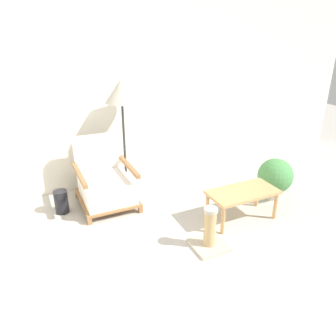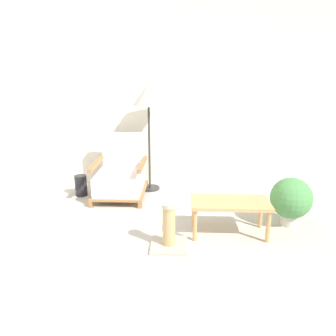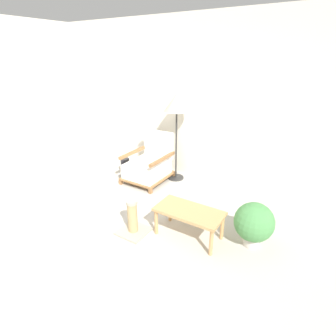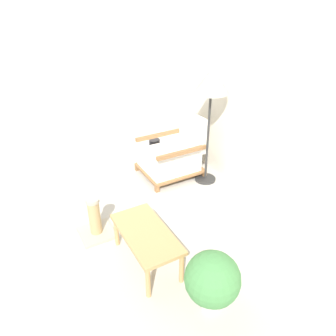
# 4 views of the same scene
# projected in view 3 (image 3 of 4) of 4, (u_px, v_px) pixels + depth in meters

# --- Properties ---
(ground_plane) EXTENTS (14.00, 14.00, 0.00)m
(ground_plane) POSITION_uv_depth(u_px,v_px,m) (87.00, 250.00, 3.05)
(ground_plane) COLOR #B7B2A8
(wall_back) EXTENTS (8.00, 0.06, 2.70)m
(wall_back) POSITION_uv_depth(u_px,v_px,m) (191.00, 102.00, 4.48)
(wall_back) COLOR silver
(wall_back) RESTS_ON ground_plane
(armchair) EXTENTS (0.69, 0.80, 0.84)m
(armchair) POSITION_uv_depth(u_px,v_px,m) (149.00, 165.00, 4.66)
(armchair) COLOR olive
(armchair) RESTS_ON ground_plane
(floor_lamp) EXTENTS (0.43, 0.43, 1.53)m
(floor_lamp) POSITION_uv_depth(u_px,v_px,m) (177.00, 106.00, 4.31)
(floor_lamp) COLOR #2D2D2D
(floor_lamp) RESTS_ON ground_plane
(coffee_table) EXTENTS (0.82, 0.41, 0.38)m
(coffee_table) POSITION_uv_depth(u_px,v_px,m) (189.00, 214.00, 3.16)
(coffee_table) COLOR tan
(coffee_table) RESTS_ON ground_plane
(vase) EXTENTS (0.17, 0.17, 0.29)m
(vase) POSITION_uv_depth(u_px,v_px,m) (125.00, 166.00, 4.99)
(vase) COLOR black
(vase) RESTS_ON ground_plane
(potted_plant) EXTENTS (0.46, 0.46, 0.55)m
(potted_plant) POSITION_uv_depth(u_px,v_px,m) (254.00, 223.00, 3.01)
(potted_plant) COLOR beige
(potted_plant) RESTS_ON ground_plane
(scratching_post) EXTENTS (0.36, 0.36, 0.46)m
(scratching_post) POSITION_uv_depth(u_px,v_px,m) (133.00, 221.00, 3.29)
(scratching_post) COLOR #B2A893
(scratching_post) RESTS_ON ground_plane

